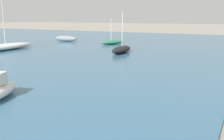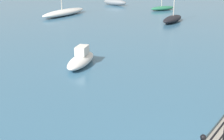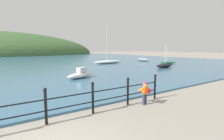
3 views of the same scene
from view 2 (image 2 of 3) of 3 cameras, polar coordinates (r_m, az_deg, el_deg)
name	(u,v)px [view 2 (image 2 of 3)]	position (r m, az deg, el deg)	size (l,w,h in m)	color
boat_red_dinghy	(162,8)	(29.86, 9.22, 11.12)	(2.69, 1.85, 2.43)	#287551
boat_white_sailboat	(81,59)	(13.73, -5.70, 1.96)	(2.64, 1.67, 0.82)	silver
boat_far_left	(172,19)	(23.97, 10.99, 9.17)	(3.03, 1.16, 2.85)	black
boat_twin_mast	(115,2)	(32.84, 0.50, 12.28)	(0.88, 2.71, 0.62)	gray
boat_far_right	(64,12)	(26.87, -8.78, 10.41)	(5.08, 1.51, 6.02)	silver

